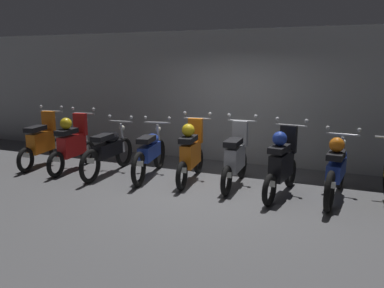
% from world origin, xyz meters
% --- Properties ---
extents(ground_plane, '(80.00, 80.00, 0.00)m').
position_xyz_m(ground_plane, '(0.00, 0.00, 0.00)').
color(ground_plane, '#4C4C4F').
extents(back_wall, '(16.00, 0.30, 2.96)m').
position_xyz_m(back_wall, '(0.00, 2.31, 1.48)').
color(back_wall, gray).
rests_on(back_wall, ground).
extents(motorbike_slot_0, '(0.58, 1.67, 1.29)m').
position_xyz_m(motorbike_slot_0, '(-3.94, 0.28, 0.53)').
color(motorbike_slot_0, black).
rests_on(motorbike_slot_0, ground).
extents(motorbike_slot_1, '(0.59, 1.68, 1.29)m').
position_xyz_m(motorbike_slot_1, '(-3.06, 0.23, 0.57)').
color(motorbike_slot_1, black).
rests_on(motorbike_slot_1, ground).
extents(motorbike_slot_2, '(0.59, 1.95, 1.15)m').
position_xyz_m(motorbike_slot_2, '(-2.19, 0.26, 0.49)').
color(motorbike_slot_2, black).
rests_on(motorbike_slot_2, ground).
extents(motorbike_slot_3, '(0.61, 1.93, 1.15)m').
position_xyz_m(motorbike_slot_3, '(-1.32, 0.42, 0.49)').
color(motorbike_slot_3, black).
rests_on(motorbike_slot_3, ground).
extents(motorbike_slot_4, '(0.59, 1.68, 1.29)m').
position_xyz_m(motorbike_slot_4, '(-0.44, 0.45, 0.57)').
color(motorbike_slot_4, black).
rests_on(motorbike_slot_4, ground).
extents(motorbike_slot_5, '(0.59, 1.68, 1.29)m').
position_xyz_m(motorbike_slot_5, '(0.44, 0.49, 0.53)').
color(motorbike_slot_5, black).
rests_on(motorbike_slot_5, ground).
extents(motorbike_slot_6, '(0.59, 1.68, 1.29)m').
position_xyz_m(motorbike_slot_6, '(1.31, 0.26, 0.57)').
color(motorbike_slot_6, black).
rests_on(motorbike_slot_6, ground).
extents(motorbike_slot_7, '(0.59, 1.95, 1.15)m').
position_xyz_m(motorbike_slot_7, '(2.19, 0.42, 0.53)').
color(motorbike_slot_7, black).
rests_on(motorbike_slot_7, ground).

